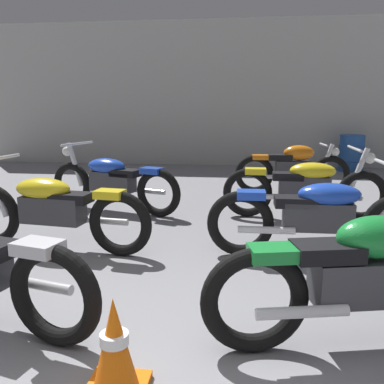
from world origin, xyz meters
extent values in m
cube|color=#B2B2AD|center=(0.00, 9.10, 1.80)|extent=(12.66, 0.24, 3.60)
torus|color=black|center=(-0.58, 0.55, 0.34)|extent=(0.68, 0.26, 0.67)
cube|color=#B7B7BC|center=(-0.68, 0.58, 0.64)|extent=(0.32, 0.26, 0.08)
cylinder|color=silver|center=(-0.80, 0.74, 0.32)|extent=(0.55, 0.20, 0.07)
torus|color=black|center=(-0.65, 2.17, 0.34)|extent=(0.68, 0.19, 0.67)
cube|color=#38383D|center=(-1.39, 2.26, 0.44)|extent=(0.68, 0.32, 0.28)
ellipsoid|color=yellow|center=(-1.49, 2.27, 0.66)|extent=(0.63, 0.39, 0.22)
cube|color=black|center=(-1.17, 2.23, 0.57)|extent=(0.43, 0.29, 0.10)
cube|color=yellow|center=(-0.75, 2.18, 0.64)|extent=(0.30, 0.23, 0.08)
cylinder|color=silver|center=(-0.88, 2.33, 0.32)|extent=(0.55, 0.14, 0.07)
torus|color=black|center=(-2.00, 4.19, 0.34)|extent=(0.67, 0.31, 0.67)
torus|color=black|center=(-0.58, 3.73, 0.34)|extent=(0.67, 0.31, 0.67)
cylinder|color=silver|center=(-1.93, 4.16, 0.65)|extent=(0.28, 0.15, 0.66)
cube|color=#38383D|center=(-1.29, 3.96, 0.44)|extent=(0.70, 0.43, 0.28)
ellipsoid|color=blue|center=(-1.39, 3.99, 0.66)|extent=(0.67, 0.49, 0.22)
cube|color=black|center=(-1.08, 3.89, 0.57)|extent=(0.45, 0.35, 0.10)
cube|color=blue|center=(-0.67, 3.76, 0.64)|extent=(0.33, 0.28, 0.08)
cylinder|color=silver|center=(-1.87, 4.15, 0.96)|extent=(0.24, 0.66, 0.04)
sphere|color=white|center=(-2.06, 4.21, 0.84)|extent=(0.14, 0.14, 0.14)
cylinder|color=silver|center=(-0.78, 3.93, 0.32)|extent=(0.54, 0.24, 0.07)
torus|color=black|center=(0.65, 0.63, 0.34)|extent=(0.68, 0.26, 0.67)
cube|color=#38383D|center=(1.28, 0.77, 0.44)|extent=(0.61, 0.36, 0.28)
ellipsoid|color=#197F33|center=(1.38, 0.80, 0.72)|extent=(0.57, 0.39, 0.26)
cube|color=black|center=(1.07, 0.73, 0.64)|extent=(0.44, 0.32, 0.10)
cube|color=#197F33|center=(0.75, 0.65, 0.64)|extent=(0.32, 0.26, 0.08)
cylinder|color=silver|center=(0.92, 0.56, 0.32)|extent=(0.55, 0.19, 0.07)
torus|color=black|center=(0.55, 2.33, 0.34)|extent=(0.67, 0.12, 0.67)
cube|color=#38383D|center=(1.30, 2.33, 0.44)|extent=(0.66, 0.25, 0.28)
ellipsoid|color=blue|center=(1.40, 2.34, 0.66)|extent=(0.60, 0.33, 0.22)
cube|color=black|center=(1.08, 2.33, 0.57)|extent=(0.40, 0.24, 0.10)
cube|color=blue|center=(0.65, 2.33, 0.64)|extent=(0.28, 0.20, 0.08)
cylinder|color=silver|center=(0.80, 2.20, 0.32)|extent=(0.55, 0.08, 0.07)
torus|color=black|center=(2.13, 3.87, 0.34)|extent=(0.67, 0.12, 0.67)
torus|color=black|center=(0.63, 3.89, 0.34)|extent=(0.67, 0.12, 0.67)
cylinder|color=silver|center=(2.05, 3.87, 0.65)|extent=(0.27, 0.07, 0.66)
cube|color=#38383D|center=(1.38, 3.88, 0.44)|extent=(0.66, 0.25, 0.28)
ellipsoid|color=yellow|center=(1.48, 3.88, 0.66)|extent=(0.60, 0.33, 0.22)
cube|color=black|center=(1.16, 3.88, 0.57)|extent=(0.40, 0.24, 0.10)
cube|color=yellow|center=(0.73, 3.89, 0.64)|extent=(0.28, 0.20, 0.08)
cylinder|color=silver|center=(1.99, 3.87, 0.96)|extent=(0.04, 0.68, 0.04)
sphere|color=white|center=(2.19, 3.87, 0.84)|extent=(0.14, 0.14, 0.14)
cylinder|color=silver|center=(0.88, 3.75, 0.32)|extent=(0.55, 0.08, 0.07)
torus|color=black|center=(2.06, 5.58, 0.34)|extent=(0.68, 0.15, 0.67)
torus|color=black|center=(0.76, 5.50, 0.34)|extent=(0.68, 0.15, 0.67)
cylinder|color=silver|center=(1.98, 5.58, 0.59)|extent=(0.25, 0.08, 0.56)
cube|color=#38383D|center=(1.41, 5.54, 0.44)|extent=(0.59, 0.27, 0.28)
ellipsoid|color=orange|center=(1.51, 5.55, 0.72)|extent=(0.54, 0.31, 0.26)
cube|color=black|center=(1.19, 5.53, 0.64)|extent=(0.41, 0.26, 0.10)
cube|color=orange|center=(0.86, 5.51, 0.64)|extent=(0.29, 0.22, 0.08)
cylinder|color=silver|center=(1.92, 5.57, 0.85)|extent=(0.06, 0.48, 0.04)
sphere|color=white|center=(2.12, 5.58, 0.73)|extent=(0.14, 0.14, 0.14)
cylinder|color=silver|center=(1.01, 5.39, 0.32)|extent=(0.55, 0.10, 0.07)
cylinder|color=#23519E|center=(3.08, 8.38, 0.42)|extent=(0.56, 0.56, 0.85)
torus|color=#23519E|center=(3.08, 8.38, 0.59)|extent=(0.59, 0.59, 0.03)
torus|color=#23519E|center=(3.08, 8.38, 0.26)|extent=(0.59, 0.59, 0.03)
cone|color=orange|center=(-0.08, 0.15, 0.29)|extent=(0.24, 0.24, 0.50)
cylinder|color=white|center=(-0.08, 0.15, 0.32)|extent=(0.15, 0.15, 0.06)
camera|label=1|loc=(0.56, -1.73, 1.48)|focal=38.89mm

